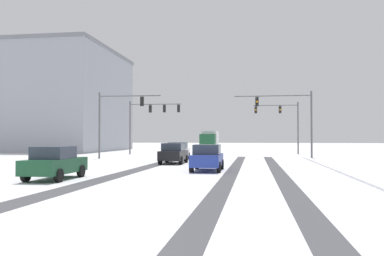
# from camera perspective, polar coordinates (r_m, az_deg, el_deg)

# --- Properties ---
(wheel_track_left_lane) EXTENTS (0.79, 39.32, 0.01)m
(wheel_track_left_lane) POSITION_cam_1_polar(r_m,az_deg,el_deg) (24.36, 5.62, -6.17)
(wheel_track_left_lane) COLOR #4C4C51
(wheel_track_left_lane) RESTS_ON ground
(wheel_track_right_lane) EXTENTS (1.16, 39.32, 0.01)m
(wheel_track_right_lane) POSITION_cam_1_polar(r_m,az_deg,el_deg) (25.41, -8.27, -5.96)
(wheel_track_right_lane) COLOR #4C4C51
(wheel_track_right_lane) RESTS_ON ground
(wheel_track_center) EXTENTS (0.83, 39.32, 0.01)m
(wheel_track_center) POSITION_cam_1_polar(r_m,az_deg,el_deg) (24.37, 12.04, -6.14)
(wheel_track_center) COLOR #4C4C51
(wheel_track_center) RESTS_ON ground
(traffic_signal_far_left) EXTENTS (6.44, 0.43, 6.50)m
(traffic_signal_far_left) POSITION_cam_1_polar(r_m,az_deg,el_deg) (49.82, -5.83, 1.83)
(traffic_signal_far_left) COLOR #56565B
(traffic_signal_far_left) RESTS_ON ground
(traffic_signal_near_left) EXTENTS (6.23, 0.39, 6.50)m
(traffic_signal_near_left) POSITION_cam_1_polar(r_m,az_deg,el_deg) (40.45, -10.55, 2.06)
(traffic_signal_near_left) COLOR #56565B
(traffic_signal_near_left) RESTS_ON ground
(traffic_signal_near_right) EXTENTS (7.43, 0.38, 6.50)m
(traffic_signal_near_right) POSITION_cam_1_polar(r_m,az_deg,el_deg) (40.31, 13.38, 2.18)
(traffic_signal_near_right) COLOR #56565B
(traffic_signal_near_right) RESTS_ON ground
(traffic_signal_far_right) EXTENTS (5.56, 0.56, 6.50)m
(traffic_signal_far_right) POSITION_cam_1_polar(r_m,az_deg,el_deg) (52.20, 12.54, 1.51)
(traffic_signal_far_right) COLOR #56565B
(traffic_signal_far_right) RESTS_ON ground
(car_white_lead) EXTENTS (1.99, 4.18, 1.62)m
(car_white_lead) POSITION_cam_1_polar(r_m,az_deg,el_deg) (37.19, -1.94, -3.25)
(car_white_lead) COLOR silver
(car_white_lead) RESTS_ON ground
(car_black_second) EXTENTS (1.86, 4.11, 1.62)m
(car_black_second) POSITION_cam_1_polar(r_m,az_deg,el_deg) (32.24, -2.60, -3.54)
(car_black_second) COLOR black
(car_black_second) RESTS_ON ground
(car_blue_third) EXTENTS (1.86, 4.11, 1.62)m
(car_blue_third) POSITION_cam_1_polar(r_m,az_deg,el_deg) (25.18, 2.15, -4.16)
(car_blue_third) COLOR #233899
(car_blue_third) RESTS_ON ground
(car_dark_green_fourth) EXTENTS (1.89, 4.13, 1.62)m
(car_dark_green_fourth) POSITION_cam_1_polar(r_m,az_deg,el_deg) (21.14, -18.66, -4.63)
(car_dark_green_fourth) COLOR #194C2D
(car_dark_green_fourth) RESTS_ON ground
(box_truck_delivery) EXTENTS (2.41, 7.44, 3.02)m
(box_truck_delivery) POSITION_cam_1_polar(r_m,az_deg,el_deg) (58.86, 2.47, -1.75)
(box_truck_delivery) COLOR #194C2D
(box_truck_delivery) RESTS_ON ground
(office_building_far_left_block) EXTENTS (24.31, 21.34, 15.44)m
(office_building_far_left_block) POSITION_cam_1_polar(r_m,az_deg,el_deg) (68.10, -20.66, 3.52)
(office_building_far_left_block) COLOR #9399A3
(office_building_far_left_block) RESTS_ON ground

